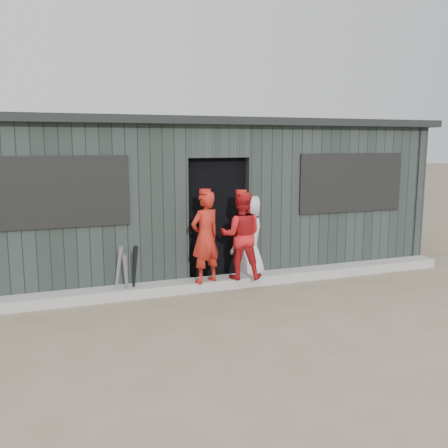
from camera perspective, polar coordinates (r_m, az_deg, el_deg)
name	(u,v)px	position (r m, az deg, el deg)	size (l,w,h in m)	color
ground	(275,326)	(6.27, 5.89, -11.57)	(80.00, 80.00, 0.00)	#6B5D49
curb	(224,282)	(7.83, -0.05, -6.67)	(8.00, 0.36, 0.15)	gray
bat_left	(118,273)	(7.28, -12.02, -5.46)	(0.07, 0.07, 0.81)	gray
bat_mid	(126,277)	(7.26, -11.14, -5.92)	(0.07, 0.07, 0.69)	gray
bat_right	(134,271)	(7.31, -10.20, -5.36)	(0.07, 0.07, 0.82)	black
player_red_left	(205,237)	(7.42, -2.16, -1.50)	(0.50, 0.33, 1.38)	#A31E14
player_red_right	(241,235)	(7.65, 1.96, -1.30)	(0.66, 0.51, 1.35)	#B4161A
player_grey_back	(250,237)	(8.16, 3.04, -1.49)	(0.69, 0.45, 1.41)	#B4B4B4
dugout	(192,195)	(9.18, -3.73, 3.37)	(8.30, 3.30, 2.62)	black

